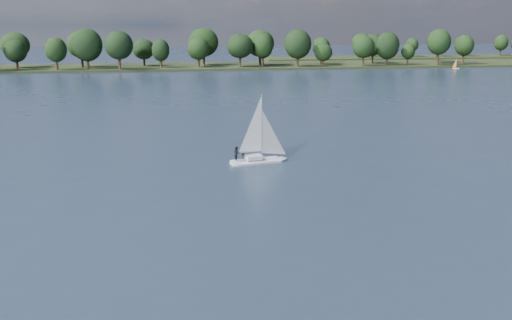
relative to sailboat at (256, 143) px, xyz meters
The scene contains 6 objects.
ground 53.39m from the sailboat, 100.46° to the left, with size 700.00×700.00×0.00m, color #233342.
far_shore 164.75m from the sailboat, 93.37° to the left, with size 660.00×40.00×1.50m, color black.
far_shore_back 260.26m from the sailboat, 54.72° to the left, with size 220.00×30.00×1.40m, color black.
sailboat is the anchor object (origin of this frame).
dinghy_orange 174.42m from the sailboat, 53.65° to the left, with size 2.60×2.36×4.04m.
treeline 161.07m from the sailboat, 96.26° to the left, with size 563.05×73.86×18.68m.
Camera 1 is at (-1.92, -19.21, 16.47)m, focal length 40.00 mm.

